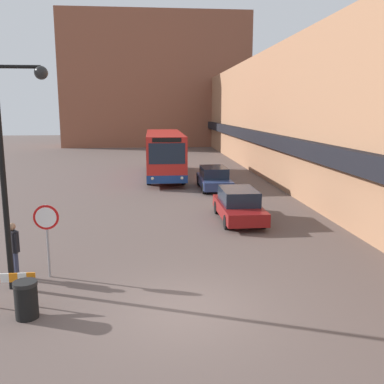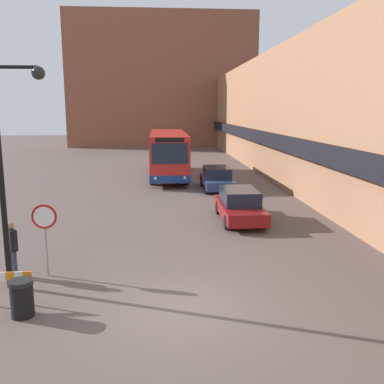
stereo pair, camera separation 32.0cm
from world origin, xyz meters
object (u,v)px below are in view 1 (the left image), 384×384
object	(u,v)px
parked_car_front	(239,205)
construction_barricade	(14,283)
parked_car_back	(214,178)
city_bus	(164,153)
stop_sign	(47,225)
pedestrian	(13,245)
trash_bin	(26,300)
street_lamp	(12,153)

from	to	relation	value
parked_car_front	construction_barricade	xyz separation A→B (m)	(-7.60, -8.31, -0.07)
parked_car_back	city_bus	bearing A→B (deg)	118.50
stop_sign	pedestrian	bearing A→B (deg)	178.16
construction_barricade	trash_bin	bearing A→B (deg)	-52.88
stop_sign	parked_car_back	bearing A→B (deg)	63.25
parked_car_back	street_lamp	size ratio (longest dim) A/B	0.73
street_lamp	pedestrian	bearing A→B (deg)	118.07
construction_barricade	street_lamp	bearing A→B (deg)	98.60
construction_barricade	pedestrian	bearing A→B (deg)	106.82
street_lamp	pedestrian	size ratio (longest dim) A/B	3.64
city_bus	stop_sign	xyz separation A→B (m)	(-4.16, -19.84, -0.17)
parked_car_back	stop_sign	size ratio (longest dim) A/B	2.02
street_lamp	trash_bin	size ratio (longest dim) A/B	6.69
city_bus	street_lamp	distance (m)	21.27
parked_car_front	parked_car_back	size ratio (longest dim) A/B	0.98
street_lamp	parked_car_front	bearing A→B (deg)	42.19
parked_car_back	pedestrian	size ratio (longest dim) A/B	2.65
city_bus	construction_barricade	size ratio (longest dim) A/B	10.28
street_lamp	construction_barricade	xyz separation A→B (m)	(0.19, -1.25, -3.27)
parked_car_back	stop_sign	distance (m)	15.99
parked_car_back	street_lamp	bearing A→B (deg)	-117.37
trash_bin	parked_car_back	bearing A→B (deg)	67.14
stop_sign	pedestrian	xyz separation A→B (m)	(-1.04, 0.03, -0.61)
parked_car_back	trash_bin	bearing A→B (deg)	-112.86
parked_car_front	pedestrian	xyz separation A→B (m)	(-8.23, -6.24, 0.31)
city_bus	stop_sign	distance (m)	20.27
parked_car_front	pedestrian	world-z (taller)	pedestrian
parked_car_back	trash_bin	distance (m)	18.36
street_lamp	construction_barricade	world-z (taller)	street_lamp
street_lamp	construction_barricade	bearing A→B (deg)	-81.40
parked_car_front	pedestrian	bearing A→B (deg)	-142.81
parked_car_front	stop_sign	world-z (taller)	stop_sign
parked_car_front	construction_barricade	size ratio (longest dim) A/B	4.13
trash_bin	construction_barricade	size ratio (longest dim) A/B	0.86
parked_car_back	construction_barricade	xyz separation A→B (m)	(-7.60, -16.30, -0.07)
stop_sign	pedestrian	distance (m)	1.20
city_bus	parked_car_front	distance (m)	13.94
parked_car_back	construction_barricade	world-z (taller)	parked_car_back
city_bus	trash_bin	size ratio (longest dim) A/B	11.91
city_bus	construction_barricade	world-z (taller)	city_bus
stop_sign	trash_bin	bearing A→B (deg)	-88.79
city_bus	pedestrian	world-z (taller)	city_bus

